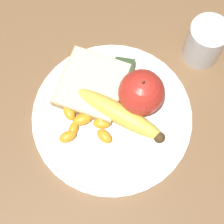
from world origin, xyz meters
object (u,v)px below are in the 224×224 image
(apple, at_px, (141,93))
(bread_slice, at_px, (92,85))
(plate, at_px, (112,116))
(banana, at_px, (120,116))
(fork, at_px, (114,121))
(jam_packet, at_px, (123,71))
(juice_glass, at_px, (205,43))

(apple, height_order, bread_slice, apple)
(plate, relative_size, banana, 1.66)
(fork, xyz_separation_m, jam_packet, (0.09, -0.00, 0.01))
(plate, bearing_deg, banana, -103.41)
(plate, relative_size, bread_slice, 2.08)
(juice_glass, height_order, bread_slice, juice_glass)
(apple, bearing_deg, bread_slice, 81.64)
(juice_glass, bearing_deg, jam_packet, 117.10)
(bread_slice, relative_size, jam_packet, 3.12)
(plate, bearing_deg, juice_glass, -43.22)
(plate, xyz_separation_m, juice_glass, (0.15, -0.14, 0.03))
(juice_glass, bearing_deg, banana, 140.48)
(fork, height_order, jam_packet, jam_packet)
(apple, relative_size, jam_packet, 2.03)
(apple, xyz_separation_m, bread_slice, (0.01, 0.09, -0.03))
(jam_packet, bearing_deg, plate, 174.89)
(jam_packet, bearing_deg, banana, -175.23)
(plate, bearing_deg, fork, -149.35)
(bread_slice, xyz_separation_m, jam_packet, (0.04, -0.05, -0.00))
(banana, relative_size, bread_slice, 1.25)
(jam_packet, bearing_deg, bread_slice, 124.79)
(fork, bearing_deg, juice_glass, -62.87)
(fork, bearing_deg, banana, -82.44)
(plate, bearing_deg, jam_packet, -5.11)
(fork, bearing_deg, plate, 8.32)
(plate, relative_size, apple, 3.20)
(plate, xyz_separation_m, banana, (-0.00, -0.01, 0.02))
(juice_glass, xyz_separation_m, banana, (-0.16, 0.13, -0.01))
(plate, height_order, fork, fork)
(plate, height_order, bread_slice, bread_slice)
(banana, bearing_deg, bread_slice, 48.23)
(juice_glass, distance_m, jam_packet, 0.16)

